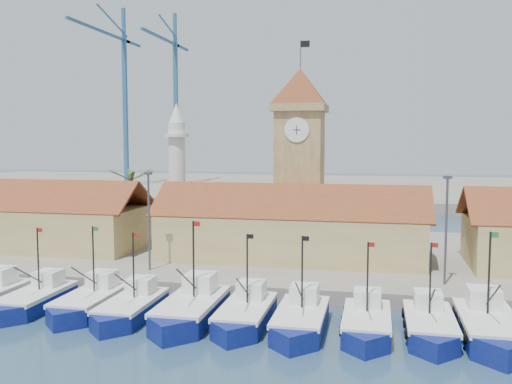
# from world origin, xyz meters

# --- Properties ---
(ground) EXTENTS (400.00, 400.00, 0.00)m
(ground) POSITION_xyz_m (0.00, 0.00, 0.00)
(ground) COLOR #1B3648
(ground) RESTS_ON ground
(quay) EXTENTS (140.00, 32.00, 1.50)m
(quay) POSITION_xyz_m (0.00, 24.00, 0.75)
(quay) COLOR gray
(quay) RESTS_ON ground
(terminal) EXTENTS (240.00, 80.00, 2.00)m
(terminal) POSITION_xyz_m (0.00, 110.00, 1.00)
(terminal) COLOR gray
(terminal) RESTS_ON ground
(boat_1) EXTENTS (3.29, 9.02, 6.83)m
(boat_1) POSITION_xyz_m (-18.11, 3.01, 0.71)
(boat_1) COLOR navy
(boat_1) RESTS_ON ground
(boat_2) EXTENTS (3.41, 9.33, 7.06)m
(boat_2) POSITION_xyz_m (-13.43, 3.25, 0.73)
(boat_2) COLOR navy
(boat_2) RESTS_ON ground
(boat_3) EXTENTS (3.29, 9.00, 6.81)m
(boat_3) POSITION_xyz_m (-9.66, 2.44, 0.70)
(boat_3) COLOR navy
(boat_3) RESTS_ON ground
(boat_4) EXTENTS (3.79, 10.38, 7.85)m
(boat_4) POSITION_xyz_m (-4.98, 2.63, 0.81)
(boat_4) COLOR navy
(boat_4) RESTS_ON ground
(boat_5) EXTENTS (3.38, 9.26, 7.01)m
(boat_5) POSITION_xyz_m (-0.82, 2.61, 0.72)
(boat_5) COLOR navy
(boat_5) RESTS_ON ground
(boat_6) EXTENTS (3.41, 9.34, 7.07)m
(boat_6) POSITION_xyz_m (3.27, 2.20, 0.73)
(boat_6) COLOR navy
(boat_6) RESTS_ON ground
(boat_7) EXTENTS (3.25, 8.90, 6.74)m
(boat_7) POSITION_xyz_m (7.84, 2.47, 0.70)
(boat_7) COLOR navy
(boat_7) RESTS_ON ground
(boat_8) EXTENTS (3.28, 8.98, 6.80)m
(boat_8) POSITION_xyz_m (12.08, 2.85, 0.70)
(boat_8) COLOR navy
(boat_8) RESTS_ON ground
(boat_9) EXTENTS (3.71, 10.17, 7.70)m
(boat_9) POSITION_xyz_m (15.90, 2.89, 0.80)
(boat_9) COLOR navy
(boat_9) RESTS_ON ground
(hall_left) EXTENTS (31.20, 10.13, 7.61)m
(hall_left) POSITION_xyz_m (-32.00, 20.00, 3.99)
(hall_left) COLOR tan
(hall_left) RESTS_ON quay
(hall_center) EXTENTS (27.04, 10.13, 7.61)m
(hall_center) POSITION_xyz_m (0.00, 20.00, 3.99)
(hall_center) COLOR tan
(hall_center) RESTS_ON quay
(clock_tower) EXTENTS (5.80, 5.80, 22.70)m
(clock_tower) POSITION_xyz_m (0.00, 26.00, 11.96)
(clock_tower) COLOR tan
(clock_tower) RESTS_ON quay
(minaret) EXTENTS (3.00, 3.00, 16.30)m
(minaret) POSITION_xyz_m (-15.00, 28.00, 9.73)
(minaret) COLOR silver
(minaret) RESTS_ON quay
(palm_tree) EXTENTS (5.60, 5.03, 8.39)m
(palm_tree) POSITION_xyz_m (-20.00, 26.00, 6.25)
(palm_tree) COLOR brown
(palm_tree) RESTS_ON quay
(lamp_posts) EXTENTS (80.70, 0.25, 9.03)m
(lamp_posts) POSITION_xyz_m (0.50, 12.00, 6.48)
(lamp_posts) COLOR #3F3F44
(lamp_posts) RESTS_ON quay
(crane_blue_far) EXTENTS (1.00, 37.76, 44.99)m
(crane_blue_far) POSITION_xyz_m (-55.65, 99.92, 27.39)
(crane_blue_far) COLOR #2C5987
(crane_blue_far) RESTS_ON terminal
(crane_blue_near) EXTENTS (1.00, 31.88, 44.48)m
(crane_blue_near) POSITION_xyz_m (-44.02, 106.77, 26.61)
(crane_blue_near) COLOR #2C5987
(crane_blue_near) RESTS_ON terminal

